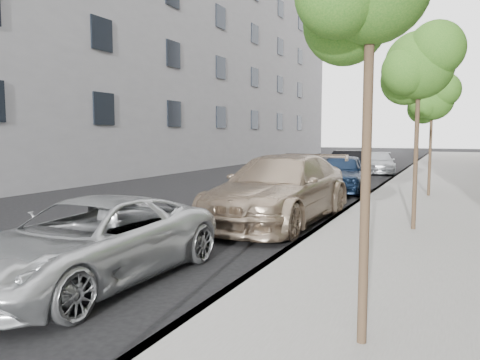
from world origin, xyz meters
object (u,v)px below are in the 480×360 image
Objects in this scene: suv at (280,189)px; sedan_blue at (342,173)px; tree_mid at (421,65)px; sedan_rear at (379,163)px; tree_far at (433,99)px; sedan_black at (348,165)px; minivan at (90,241)px.

suv is 7.19m from sedan_blue.
tree_mid is 18.05m from sedan_rear.
tree_far is 0.95× the size of sedan_blue.
suv is at bearing -88.52° from sedan_black.
sedan_rear is at bearing 106.91° from tree_far.
sedan_rear is at bearing 78.67° from sedan_black.
tree_far is 0.96× the size of sedan_black.
sedan_black is at bearing 93.17° from sedan_blue.
sedan_blue is (0.04, 7.19, -0.12)m from suv.
sedan_rear is (-3.33, 10.95, -2.92)m from tree_far.
sedan_blue is at bearing -99.47° from sedan_rear.
tree_far is at bearing 90.00° from tree_mid.
tree_far reaches higher than sedan_blue.
tree_mid is at bearing -90.00° from tree_far.
sedan_rear is at bearing 100.80° from tree_mid.
sedan_black is (-0.81, 5.08, -0.03)m from sedan_blue.
minivan is 23.27m from sedan_rear.
tree_mid reaches higher than suv.
sedan_black is (-0.77, 12.27, -0.14)m from suv.
minivan is 18.27m from sedan_black.
tree_mid is 13.50m from sedan_black.
tree_mid reaches higher than sedan_blue.
sedan_blue is at bearing 165.11° from tree_far.
suv is 12.30m from sedan_black.
minivan is at bearing -92.69° from sedan_black.
tree_mid is 8.67m from sedan_blue.
tree_mid reaches higher than minivan.
tree_mid is at bearing -0.84° from suv.
tree_mid is 7.91m from minivan.
suv is at bearing -99.61° from sedan_rear.
tree_far is (-0.00, 6.50, -0.31)m from tree_mid.
sedan_blue is at bearing 114.25° from tree_mid.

